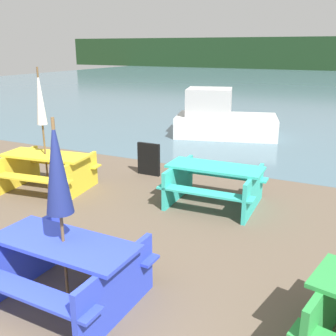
{
  "coord_description": "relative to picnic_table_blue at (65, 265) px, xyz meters",
  "views": [
    {
      "loc": [
        2.9,
        -1.71,
        2.86
      ],
      "look_at": [
        0.03,
        4.08,
        0.85
      ],
      "focal_mm": 42.0,
      "sensor_mm": 36.0,
      "label": 1
    }
  ],
  "objects": [
    {
      "name": "picnic_table_blue",
      "position": [
        0.0,
        0.0,
        0.0
      ],
      "size": [
        1.73,
        1.41,
        0.77
      ],
      "rotation": [
        0.0,
        0.0,
        -0.02
      ],
      "color": "blue",
      "rests_on": "ground_plane"
    },
    {
      "name": "picnic_table_yellow",
      "position": [
        -2.84,
        2.76,
        -0.01
      ],
      "size": [
        1.93,
        1.6,
        0.76
      ],
      "rotation": [
        0.0,
        0.0,
        0.13
      ],
      "color": "yellow",
      "rests_on": "ground_plane"
    },
    {
      "name": "boat",
      "position": [
        -1.34,
        9.29,
        0.09
      ],
      "size": [
        3.61,
        2.61,
        1.55
      ],
      "rotation": [
        0.0,
        0.0,
        0.28
      ],
      "color": "silver",
      "rests_on": "water"
    },
    {
      "name": "water",
      "position": [
        -0.09,
        30.54,
        -0.47
      ],
      "size": [
        60.0,
        50.0,
        0.0
      ],
      "color": "slate",
      "rests_on": "ground_plane"
    },
    {
      "name": "umbrella_white",
      "position": [
        -2.84,
        2.76,
        1.42
      ],
      "size": [
        0.2,
        0.2,
        2.48
      ],
      "color": "brown",
      "rests_on": "ground_plane"
    },
    {
      "name": "umbrella_navy",
      "position": [
        -0.0,
        -0.0,
        1.16
      ],
      "size": [
        0.3,
        0.3,
        2.17
      ],
      "color": "brown",
      "rests_on": "ground_plane"
    },
    {
      "name": "signboard",
      "position": [
        -1.45,
        4.56,
        -0.09
      ],
      "size": [
        0.55,
        0.08,
        0.75
      ],
      "color": "black",
      "rests_on": "ground_plane"
    },
    {
      "name": "picnic_table_teal",
      "position": [
        0.51,
        3.54,
        -0.01
      ],
      "size": [
        1.79,
        1.44,
        0.75
      ],
      "rotation": [
        0.0,
        0.0,
        0.03
      ],
      "color": "#33B7A8",
      "rests_on": "ground_plane"
    }
  ]
}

